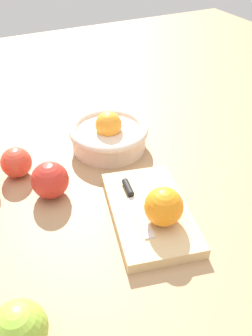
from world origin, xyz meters
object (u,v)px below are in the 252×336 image
at_px(bowl, 109,135).
at_px(cutting_board, 150,212).
at_px(orange_on_board, 164,207).
at_px(apple_front_right, 19,329).
at_px(knife, 134,200).
at_px(apple_front_left, 50,180).
at_px(apple_front_left_3, 16,162).

height_order(bowl, cutting_board, bowl).
bearing_deg(orange_on_board, apple_front_right, -70.82).
height_order(orange_on_board, knife, orange_on_board).
distance_m(knife, apple_front_left, 0.18).
bearing_deg(bowl, cutting_board, -6.55).
distance_m(orange_on_board, apple_front_left_3, 0.36).
height_order(apple_front_left, apple_front_right, apple_front_right).
relative_size(cutting_board, apple_front_left, 3.17).
bearing_deg(cutting_board, bowl, 173.45).
height_order(orange_on_board, apple_front_left, orange_on_board).
bearing_deg(apple_front_left_3, bowl, 92.84).
xyz_separation_m(apple_front_left, apple_front_right, (0.29, -0.13, 0.00)).
bearing_deg(knife, cutting_board, 35.96).
height_order(orange_on_board, apple_front_left_3, orange_on_board).
distance_m(bowl, orange_on_board, 0.30).
bearing_deg(knife, bowl, 167.69).
xyz_separation_m(cutting_board, apple_front_left, (-0.15, -0.15, 0.03)).
relative_size(apple_front_left, apple_front_left_3, 1.14).
bearing_deg(bowl, knife, -12.31).
xyz_separation_m(cutting_board, knife, (-0.03, -0.02, 0.02)).
relative_size(cutting_board, knife, 1.60).
relative_size(orange_on_board, knife, 0.46).
xyz_separation_m(bowl, apple_front_left, (0.11, -0.18, 0.00)).
bearing_deg(apple_front_right, apple_front_left, 155.75).
bearing_deg(apple_front_right, apple_front_left_3, 168.01).
bearing_deg(apple_front_left, orange_on_board, 39.51).
xyz_separation_m(bowl, knife, (0.23, -0.05, -0.01)).
bearing_deg(apple_front_left_3, apple_front_left, 25.80).
xyz_separation_m(bowl, apple_front_left_3, (0.01, -0.23, -0.00)).
relative_size(bowl, apple_front_left, 2.50).
distance_m(bowl, cutting_board, 0.26).
relative_size(knife, apple_front_right, 1.95).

